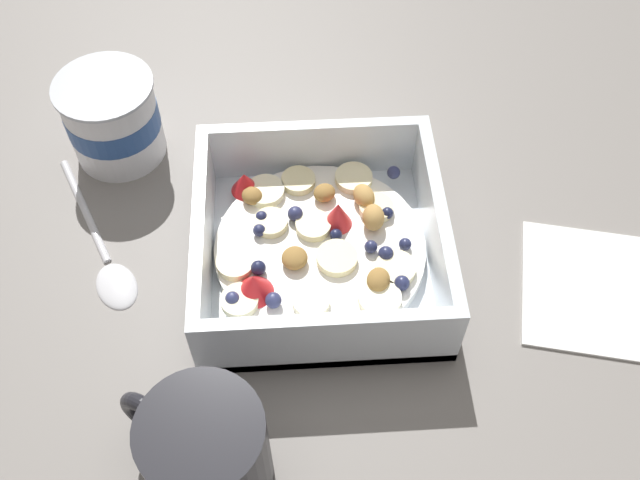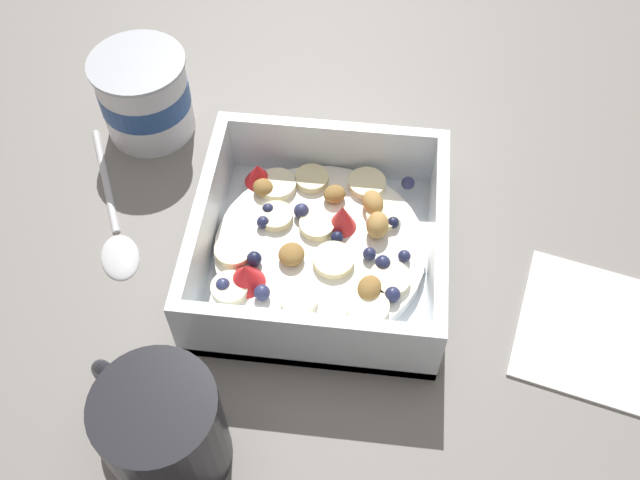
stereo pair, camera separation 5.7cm
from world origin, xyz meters
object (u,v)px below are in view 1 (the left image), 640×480
Objects in this scene: yogurt_cup at (113,118)px; spoon at (106,257)px; coffee_mug at (205,453)px; fruit_bowl at (319,246)px; folded_napkin at (598,290)px.

spoon is at bearing -90.39° from yogurt_cup.
spoon is 0.21m from coffee_mug.
fruit_bowl is at bearing 64.50° from coffee_mug.
yogurt_cup is 0.72× the size of folded_napkin.
yogurt_cup is at bearing 89.61° from spoon.
coffee_mug is at bearing -73.22° from yogurt_cup.
coffee_mug is (-0.08, -0.17, 0.02)m from fruit_bowl.
yogurt_cup is at bearing 106.78° from coffee_mug.
folded_napkin is (0.40, -0.18, -0.04)m from yogurt_cup.
fruit_bowl reaches higher than spoon.
coffee_mug is 0.84× the size of folded_napkin.
spoon is 0.40m from folded_napkin.
fruit_bowl is at bearing 168.98° from folded_napkin.
fruit_bowl is 1.63× the size of folded_napkin.
coffee_mug is at bearing -63.00° from spoon.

